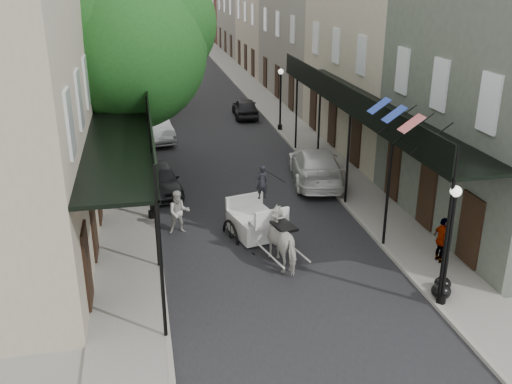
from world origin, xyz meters
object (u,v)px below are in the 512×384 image
lamppost_left (149,172)px  pedestrian_walking (179,212)px  lamppost_right_far (280,98)px  carriage (250,204)px  car_left_far (159,82)px  tree_near (136,42)px  car_left_near (160,179)px  lamppost_right_near (449,244)px  car_right_near (316,166)px  tree_far (135,27)px  pedestrian_sidewalk_left (144,138)px  car_right_far (245,108)px  pedestrian_sidewalk_right (442,240)px  car_left_mid (154,127)px  horse (285,240)px

lamppost_left → pedestrian_walking: bearing=-53.7°
lamppost_right_far → carriage: 14.57m
lamppost_right_far → car_left_far: (-6.70, 14.67, -1.39)m
tree_near → car_left_near: size_ratio=2.55×
lamppost_right_near → car_right_near: lamppost_right_near is taller
tree_near → lamppost_right_far: 12.24m
tree_far → pedestrian_sidewalk_left: bearing=-89.7°
lamppost_right_near → car_right_far: lamppost_right_near is taller
lamppost_left → car_right_near: bearing=21.3°
tree_far → pedestrian_sidewalk_right: size_ratio=5.39×
pedestrian_sidewalk_right → car_right_near: 8.81m
car_left_near → car_left_mid: car_left_mid is taller
tree_near → car_right_near: tree_near is taller
tree_far → carriage: 20.86m
tree_near → car_left_far: 23.29m
car_left_mid → carriage: bearing=-86.4°
pedestrian_walking → car_left_far: size_ratio=0.36×
lamppost_right_far → pedestrian_walking: bearing=-118.3°
lamppost_left → car_left_near: size_ratio=0.98×
car_left_mid → lamppost_left: bearing=-101.9°
car_left_mid → tree_far: bearing=86.5°
tree_far → car_left_mid: tree_far is taller
horse → pedestrian_sidewalk_right: size_ratio=1.33×
lamppost_right_near → carriage: bearing=126.4°
carriage → pedestrian_walking: 2.69m
pedestrian_walking → tree_near: bearing=98.7°
pedestrian_sidewalk_right → car_left_mid: pedestrian_sidewalk_right is taller
tree_near → car_right_far: size_ratio=2.52×
car_left_mid → horse: bearing=-86.2°
tree_near → pedestrian_sidewalk_right: tree_near is taller
pedestrian_sidewalk_left → pedestrian_sidewalk_right: pedestrian_sidewalk_left is taller
lamppost_left → carriage: size_ratio=1.24×
lamppost_right_far → horse: lamppost_right_far is taller
lamppost_right_far → pedestrian_walking: 15.22m
lamppost_right_far → horse: bearing=-103.3°
tree_far → carriage: (3.78, -19.98, -4.67)m
pedestrian_walking → car_left_near: 4.39m
lamppost_right_far → car_right_far: lamppost_right_far is taller
car_left_near → car_left_far: car_left_far is taller
car_right_near → car_right_far: car_right_near is taller
car_right_near → car_left_mid: bearing=-40.6°
lamppost_left → pedestrian_sidewalk_right: lamppost_left is taller
tree_near → carriage: size_ratio=3.21×
pedestrian_walking → car_left_mid: (-0.47, 13.04, -0.07)m
pedestrian_walking → car_left_near: pedestrian_walking is taller
lamppost_right_far → pedestrian_sidewalk_right: size_ratio=2.32×
horse → car_left_mid: size_ratio=0.45×
car_left_far → pedestrian_sidewalk_left: bearing=-83.1°
tree_near → horse: bearing=-63.1°
lamppost_left → horse: bearing=-46.3°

